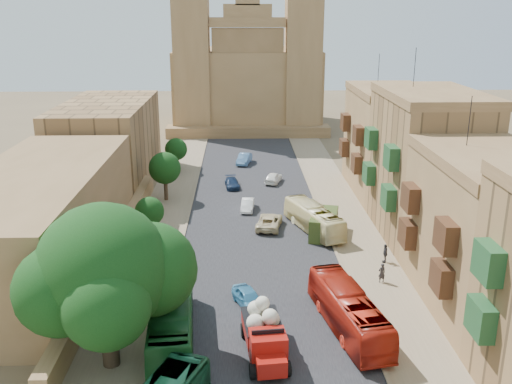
{
  "coord_description": "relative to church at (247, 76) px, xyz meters",
  "views": [
    {
      "loc": [
        -1.58,
        -26.31,
        20.61
      ],
      "look_at": [
        0.0,
        26.0,
        4.0
      ],
      "focal_mm": 40.0,
      "sensor_mm": 36.0,
      "label": 1
    }
  ],
  "objects": [
    {
      "name": "car_dkblue",
      "position": [
        -2.5,
        -38.06,
        -8.95
      ],
      "size": [
        2.0,
        4.04,
        1.13
      ],
      "primitive_type": "imported",
      "rotation": [
        0.0,
        0.0,
        0.11
      ],
      "color": "#152644",
      "rests_on": "ground"
    },
    {
      "name": "street_tree_d",
      "position": [
        -10.0,
        -30.61,
        -6.44
      ],
      "size": [
        2.99,
        2.99,
        4.6
      ],
      "color": "#322519",
      "rests_on": "ground"
    },
    {
      "name": "car_white_b",
      "position": [
        2.69,
        -36.19,
        -8.85
      ],
      "size": [
        2.72,
        4.18,
        1.32
      ],
      "primitive_type": "imported",
      "rotation": [
        0.0,
        0.0,
        2.82
      ],
      "color": "white",
      "rests_on": "ground"
    },
    {
      "name": "bus_red_east",
      "position": [
        5.66,
        -71.1,
        -8.09
      ],
      "size": [
        4.34,
        10.53,
        2.86
      ],
      "primitive_type": "imported",
      "rotation": [
        0.0,
        0.0,
        3.34
      ],
      "color": "#AC1F10",
      "rests_on": "ground"
    },
    {
      "name": "car_white_a",
      "position": [
        -0.74,
        -46.51,
        -8.92
      ],
      "size": [
        1.59,
        3.73,
        1.2
      ],
      "primitive_type": "imported",
      "rotation": [
        0.0,
        0.0,
        -0.09
      ],
      "color": "white",
      "rests_on": "ground"
    },
    {
      "name": "pedestrian_c",
      "position": [
        10.84,
        -60.36,
        -8.68
      ],
      "size": [
        0.52,
        1.02,
        1.67
      ],
      "primitive_type": "imported",
      "rotation": [
        0.0,
        0.0,
        4.6
      ],
      "color": "#2D2C30",
      "rests_on": "ground"
    },
    {
      "name": "west_building_mid",
      "position": [
        -18.0,
        -34.61,
        -4.52
      ],
      "size": [
        10.0,
        22.0,
        10.0
      ],
      "primitive_type": "cube",
      "color": "olive",
      "rests_on": "ground"
    },
    {
      "name": "red_truck",
      "position": [
        -0.12,
        -73.9,
        -7.94
      ],
      "size": [
        2.99,
        6.32,
        3.57
      ],
      "color": "#9A120B",
      "rests_on": "ground"
    },
    {
      "name": "road_surface",
      "position": [
        0.0,
        -48.61,
        -9.51
      ],
      "size": [
        14.0,
        140.0,
        0.01
      ],
      "primitive_type": "cube",
      "color": "black",
      "rests_on": "ground"
    },
    {
      "name": "townhouse_d",
      "position": [
        15.95,
        -39.61,
        -3.36
      ],
      "size": [
        9.0,
        14.0,
        15.9
      ],
      "color": "olive",
      "rests_on": "ground"
    },
    {
      "name": "street_tree_c",
      "position": [
        -10.0,
        -42.61,
        -5.77
      ],
      "size": [
        3.63,
        3.63,
        5.58
      ],
      "color": "#322519",
      "rests_on": "ground"
    },
    {
      "name": "kerb_west",
      "position": [
        -7.0,
        -48.61,
        -9.46
      ],
      "size": [
        0.25,
        140.0,
        0.12
      ],
      "primitive_type": "cube",
      "color": "#7E6B52",
      "rests_on": "ground"
    },
    {
      "name": "bus_cream_east",
      "position": [
        5.64,
        -52.84,
        -8.22
      ],
      "size": [
        5.25,
        9.52,
        2.6
      ],
      "primitive_type": "imported",
      "rotation": [
        0.0,
        0.0,
        3.49
      ],
      "color": "#FFEEAC",
      "rests_on": "ground"
    },
    {
      "name": "bus_green_north",
      "position": [
        -6.06,
        -71.99,
        -7.94
      ],
      "size": [
        3.51,
        11.45,
        3.14
      ],
      "primitive_type": "imported",
      "rotation": [
        0.0,
        0.0,
        0.08
      ],
      "color": "#154E1F",
      "rests_on": "ground"
    },
    {
      "name": "pedestrian_a",
      "position": [
        9.64,
        -64.11,
        -8.7
      ],
      "size": [
        0.68,
        0.53,
        1.63
      ],
      "primitive_type": "imported",
      "rotation": [
        0.0,
        0.0,
        3.41
      ],
      "color": "#272528",
      "rests_on": "ground"
    },
    {
      "name": "townhouse_b",
      "position": [
        15.95,
        -67.61,
        -3.86
      ],
      "size": [
        9.0,
        14.0,
        14.9
      ],
      "color": "olive",
      "rests_on": "ground"
    },
    {
      "name": "sidewalk_east",
      "position": [
        9.5,
        -48.61,
        -9.51
      ],
      "size": [
        5.0,
        140.0,
        0.01
      ],
      "primitive_type": "cube",
      "color": "#7E6B52",
      "rests_on": "ground"
    },
    {
      "name": "west_wall",
      "position": [
        -12.5,
        -58.61,
        -8.62
      ],
      "size": [
        1.0,
        40.0,
        1.8
      ],
      "primitive_type": "cube",
      "color": "olive",
      "rests_on": "ground"
    },
    {
      "name": "car_blue_b",
      "position": [
        -0.89,
        -26.72,
        -8.79
      ],
      "size": [
        2.42,
        4.6,
        1.44
      ],
      "primitive_type": "imported",
      "rotation": [
        0.0,
        0.0,
        -0.21
      ],
      "color": "teal",
      "rests_on": "ground"
    },
    {
      "name": "west_building_low",
      "position": [
        -18.0,
        -60.61,
        -5.32
      ],
      "size": [
        10.0,
        28.0,
        8.4
      ],
      "primitive_type": "cube",
      "color": "brown",
      "rests_on": "ground"
    },
    {
      "name": "ficus_tree",
      "position": [
        -9.41,
        -74.61,
        -3.43
      ],
      "size": [
        10.3,
        9.48,
        10.3
      ],
      "color": "#322519",
      "rests_on": "ground"
    },
    {
      "name": "sidewalk_west",
      "position": [
        -9.5,
        -48.61,
        -9.51
      ],
      "size": [
        5.0,
        140.0,
        0.01
      ],
      "primitive_type": "cube",
      "color": "#7E6B52",
      "rests_on": "ground"
    },
    {
      "name": "olive_pickup",
      "position": [
        6.5,
        -53.89,
        -8.45
      ],
      "size": [
        3.52,
        5.68,
        2.18
      ],
      "color": "#37481B",
      "rests_on": "ground"
    },
    {
      "name": "townhouse_c",
      "position": [
        15.95,
        -53.61,
        -2.61
      ],
      "size": [
        9.0,
        14.0,
        17.4
      ],
      "color": "olive",
      "rests_on": "ground"
    },
    {
      "name": "car_blue_a",
      "position": [
        -1.0,
        -67.63,
        -8.86
      ],
      "size": [
        2.82,
        4.13,
        1.3
      ],
      "primitive_type": "imported",
      "rotation": [
        0.0,
        0.0,
        0.37
      ],
      "color": "teal",
      "rests_on": "ground"
    },
    {
      "name": "kerb_east",
      "position": [
        7.0,
        -48.61,
        -9.46
      ],
      "size": [
        0.25,
        140.0,
        0.12
      ],
      "primitive_type": "cube",
      "color": "#7E6B52",
      "rests_on": "ground"
    },
    {
      "name": "church",
      "position": [
        0.0,
        0.0,
        0.0
      ],
      "size": [
        28.0,
        22.5,
        36.3
      ],
      "color": "olive",
      "rests_on": "ground"
    },
    {
      "name": "street_tree_a",
      "position": [
        -10.0,
        -66.61,
        -5.76
      ],
      "size": [
        3.65,
        3.65,
        5.61
      ],
      "color": "#322519",
      "rests_on": "ground"
    },
    {
      "name": "car_cream",
      "position": [
        1.36,
        -51.83,
        -8.84
      ],
      "size": [
        3.11,
        5.17,
        1.34
      ],
      "primitive_type": "imported",
      "rotation": [
        0.0,
        0.0,
        2.95
      ],
      "color": "beige",
      "rests_on": "ground"
    },
    {
      "name": "street_tree_b",
      "position": [
        -10.0,
        -54.61,
        -6.71
      ],
      "size": [
        2.74,
        2.74,
        4.21
      ],
      "color": "#322519",
      "rests_on": "ground"
    }
  ]
}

